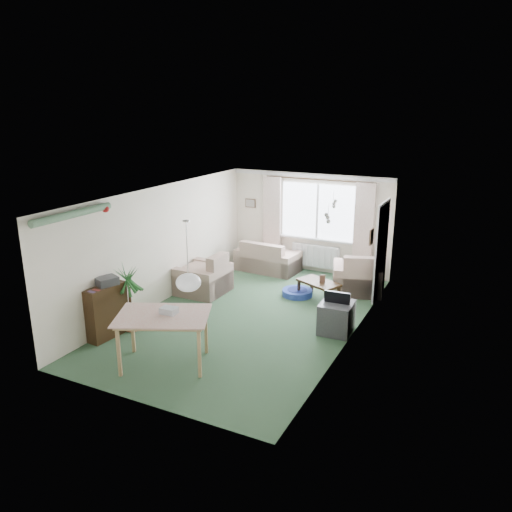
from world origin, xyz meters
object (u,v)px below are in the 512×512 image
at_px(dining_table, 164,340).
at_px(tv_cube, 336,317).
at_px(coffee_table, 318,290).
at_px(armchair_left, 203,273).
at_px(bookshelf, 107,312).
at_px(pet_bed, 297,293).
at_px(armchair_corner, 357,272).
at_px(houseplant, 130,299).
at_px(sofa, 268,256).

bearing_deg(dining_table, tv_cube, 48.35).
relative_size(coffee_table, tv_cube, 1.43).
distance_m(armchair_left, tv_cube, 3.27).
bearing_deg(armchair_left, bookshelf, -6.39).
bearing_deg(dining_table, pet_bed, 78.25).
xyz_separation_m(armchair_corner, coffee_table, (-0.59, -0.80, -0.25)).
height_order(armchair_corner, coffee_table, armchair_corner).
bearing_deg(armchair_corner, tv_cube, 77.97).
bearing_deg(dining_table, houseplant, 149.66).
height_order(sofa, dining_table, dining_table).
distance_m(armchair_corner, coffee_table, 1.02).
height_order(coffee_table, houseplant, houseplant).
xyz_separation_m(bookshelf, pet_bed, (2.25, 3.33, -0.41)).
bearing_deg(tv_cube, houseplant, -157.97).
bearing_deg(houseplant, armchair_left, 86.11).
relative_size(coffee_table, dining_table, 0.67).
bearing_deg(coffee_table, bookshelf, -129.35).
height_order(coffee_table, pet_bed, coffee_table).
bearing_deg(pet_bed, dining_table, -101.75).
relative_size(sofa, dining_table, 1.16).
xyz_separation_m(coffee_table, pet_bed, (-0.47, 0.00, -0.13)).
bearing_deg(coffee_table, tv_cube, -59.26).
relative_size(armchair_corner, bookshelf, 1.07).
relative_size(bookshelf, dining_table, 0.72).
bearing_deg(houseplant, pet_bed, 54.92).
distance_m(armchair_corner, bookshelf, 5.29).
bearing_deg(armchair_corner, coffee_table, 35.51).
bearing_deg(armchair_left, sofa, 163.83).
relative_size(armchair_left, dining_table, 0.77).
bearing_deg(tv_cube, coffee_table, 117.85).
bearing_deg(pet_bed, armchair_left, -159.22).
relative_size(dining_table, tv_cube, 2.12).
relative_size(dining_table, pet_bed, 2.01).
bearing_deg(bookshelf, armchair_left, 87.51).
relative_size(armchair_corner, pet_bed, 1.55).
height_order(houseplant, pet_bed, houseplant).
distance_m(armchair_corner, armchair_left, 3.34).
bearing_deg(dining_table, sofa, 96.03).
relative_size(bookshelf, tv_cube, 1.53).
bearing_deg(sofa, dining_table, 100.17).
relative_size(sofa, armchair_corner, 1.51).
distance_m(bookshelf, dining_table, 1.53).
bearing_deg(houseplant, sofa, 79.64).
bearing_deg(dining_table, bookshelf, 166.30).
height_order(dining_table, tv_cube, dining_table).
xyz_separation_m(armchair_left, coffee_table, (2.38, 0.72, -0.25)).
xyz_separation_m(tv_cube, pet_bed, (-1.29, 1.38, -0.21)).
relative_size(coffee_table, bookshelf, 0.93).
relative_size(houseplant, dining_table, 0.92).
bearing_deg(armchair_left, pet_bed, 111.83).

